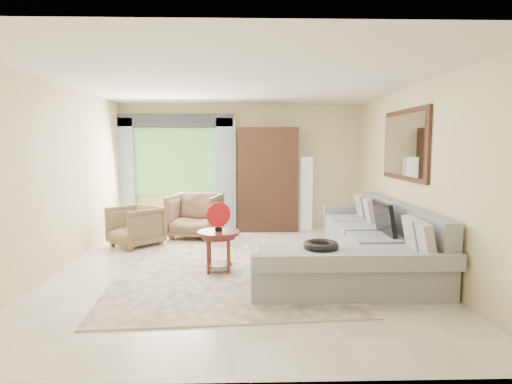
{
  "coord_description": "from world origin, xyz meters",
  "views": [
    {
      "loc": [
        0.08,
        -5.99,
        1.75
      ],
      "look_at": [
        0.25,
        0.35,
        1.05
      ],
      "focal_mm": 30.0,
      "sensor_mm": 36.0,
      "label": 1
    }
  ],
  "objects_px": {
    "floor_lamp": "(306,193)",
    "armoire": "(267,179)",
    "tv_screen": "(384,218)",
    "coffee_table": "(219,251)",
    "sectional_sofa": "(366,250)",
    "potted_plant": "(135,219)",
    "armchair_left": "(135,226)",
    "armchair_right": "(195,216)"
  },
  "relations": [
    {
      "from": "armchair_right",
      "to": "sectional_sofa",
      "type": "bearing_deg",
      "value": -27.87
    },
    {
      "from": "coffee_table",
      "to": "armchair_right",
      "type": "bearing_deg",
      "value": 104.38
    },
    {
      "from": "sectional_sofa",
      "to": "coffee_table",
      "type": "bearing_deg",
      "value": -178.27
    },
    {
      "from": "potted_plant",
      "to": "floor_lamp",
      "type": "distance_m",
      "value": 3.54
    },
    {
      "from": "armchair_left",
      "to": "sectional_sofa",
      "type": "bearing_deg",
      "value": 20.44
    },
    {
      "from": "coffee_table",
      "to": "floor_lamp",
      "type": "relative_size",
      "value": 0.39
    },
    {
      "from": "tv_screen",
      "to": "armchair_left",
      "type": "relative_size",
      "value": 0.96
    },
    {
      "from": "tv_screen",
      "to": "floor_lamp",
      "type": "xyz_separation_m",
      "value": [
        -0.7,
        2.87,
        0.03
      ]
    },
    {
      "from": "potted_plant",
      "to": "armoire",
      "type": "relative_size",
      "value": 0.24
    },
    {
      "from": "potted_plant",
      "to": "armoire",
      "type": "distance_m",
      "value": 2.82
    },
    {
      "from": "armchair_left",
      "to": "floor_lamp",
      "type": "height_order",
      "value": "floor_lamp"
    },
    {
      "from": "tv_screen",
      "to": "potted_plant",
      "type": "height_order",
      "value": "tv_screen"
    },
    {
      "from": "tv_screen",
      "to": "armchair_left",
      "type": "distance_m",
      "value": 4.14
    },
    {
      "from": "coffee_table",
      "to": "tv_screen",
      "type": "bearing_deg",
      "value": 3.78
    },
    {
      "from": "armchair_right",
      "to": "floor_lamp",
      "type": "height_order",
      "value": "floor_lamp"
    },
    {
      "from": "armchair_left",
      "to": "armchair_right",
      "type": "bearing_deg",
      "value": 77.64
    },
    {
      "from": "potted_plant",
      "to": "armchair_right",
      "type": "bearing_deg",
      "value": -25.7
    },
    {
      "from": "tv_screen",
      "to": "armchair_left",
      "type": "xyz_separation_m",
      "value": [
        -3.86,
        1.44,
        -0.37
      ]
    },
    {
      "from": "coffee_table",
      "to": "armchair_left",
      "type": "relative_size",
      "value": 0.75
    },
    {
      "from": "sectional_sofa",
      "to": "floor_lamp",
      "type": "xyz_separation_m",
      "value": [
        -0.43,
        2.96,
        0.47
      ]
    },
    {
      "from": "armchair_right",
      "to": "armoire",
      "type": "distance_m",
      "value": 1.7
    },
    {
      "from": "potted_plant",
      "to": "floor_lamp",
      "type": "xyz_separation_m",
      "value": [
        3.51,
        0.15,
        0.5
      ]
    },
    {
      "from": "armchair_right",
      "to": "potted_plant",
      "type": "xyz_separation_m",
      "value": [
        -1.3,
        0.63,
        -0.17
      ]
    },
    {
      "from": "tv_screen",
      "to": "coffee_table",
      "type": "relative_size",
      "value": 1.28
    },
    {
      "from": "coffee_table",
      "to": "floor_lamp",
      "type": "xyz_separation_m",
      "value": [
        1.63,
        3.02,
        0.45
      ]
    },
    {
      "from": "coffee_table",
      "to": "armchair_left",
      "type": "xyz_separation_m",
      "value": [
        -1.54,
        1.59,
        0.05
      ]
    },
    {
      "from": "coffee_table",
      "to": "potted_plant",
      "type": "xyz_separation_m",
      "value": [
        -1.88,
        2.87,
        -0.06
      ]
    },
    {
      "from": "sectional_sofa",
      "to": "coffee_table",
      "type": "height_order",
      "value": "sectional_sofa"
    },
    {
      "from": "tv_screen",
      "to": "floor_lamp",
      "type": "bearing_deg",
      "value": 103.73
    },
    {
      "from": "coffee_table",
      "to": "armchair_right",
      "type": "distance_m",
      "value": 2.32
    },
    {
      "from": "sectional_sofa",
      "to": "tv_screen",
      "type": "height_order",
      "value": "tv_screen"
    },
    {
      "from": "floor_lamp",
      "to": "armoire",
      "type": "bearing_deg",
      "value": -175.71
    },
    {
      "from": "coffee_table",
      "to": "armchair_left",
      "type": "bearing_deg",
      "value": 134.02
    },
    {
      "from": "armoire",
      "to": "floor_lamp",
      "type": "height_order",
      "value": "armoire"
    },
    {
      "from": "armchair_left",
      "to": "armchair_right",
      "type": "xyz_separation_m",
      "value": [
        0.96,
        0.65,
        0.07
      ]
    },
    {
      "from": "sectional_sofa",
      "to": "armchair_right",
      "type": "relative_size",
      "value": 3.76
    },
    {
      "from": "potted_plant",
      "to": "armoire",
      "type": "bearing_deg",
      "value": 1.88
    },
    {
      "from": "coffee_table",
      "to": "potted_plant",
      "type": "height_order",
      "value": "coffee_table"
    },
    {
      "from": "tv_screen",
      "to": "potted_plant",
      "type": "relative_size",
      "value": 1.5
    },
    {
      "from": "armoire",
      "to": "floor_lamp",
      "type": "distance_m",
      "value": 0.86
    },
    {
      "from": "armchair_right",
      "to": "potted_plant",
      "type": "bearing_deg",
      "value": 166.04
    },
    {
      "from": "armoire",
      "to": "floor_lamp",
      "type": "relative_size",
      "value": 1.4
    }
  ]
}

